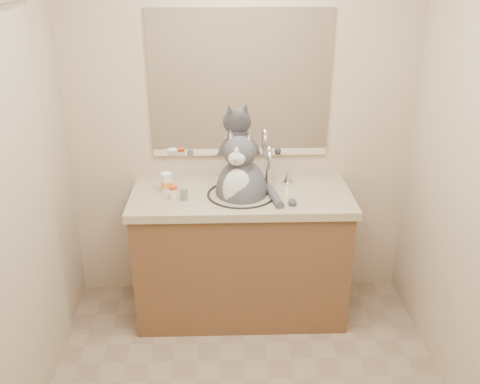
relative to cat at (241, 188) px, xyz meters
name	(u,v)px	position (x,y,z in m)	size (l,w,h in m)	color
room	(249,211)	(0.00, -0.95, 0.31)	(2.22, 2.52, 2.42)	gray
vanity	(241,251)	(0.00, 0.01, -0.45)	(1.34, 0.59, 1.12)	brown
mirror	(240,85)	(0.00, 0.28, 0.56)	(1.10, 0.02, 0.90)	white
shower_curtain	(9,239)	(-1.05, -0.85, 0.14)	(0.02, 1.30, 1.93)	#BCAB8E
cat	(241,188)	(0.00, 0.00, 0.00)	(0.43, 0.44, 0.63)	#4B4B51
pill_bottle_redcap	(173,192)	(-0.40, -0.06, 0.00)	(0.06, 0.06, 0.08)	white
pill_bottle_orange	(167,183)	(-0.45, 0.05, 0.02)	(0.07, 0.07, 0.12)	white
grey_canister	(184,194)	(-0.34, -0.07, -0.01)	(0.05, 0.05, 0.07)	gray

